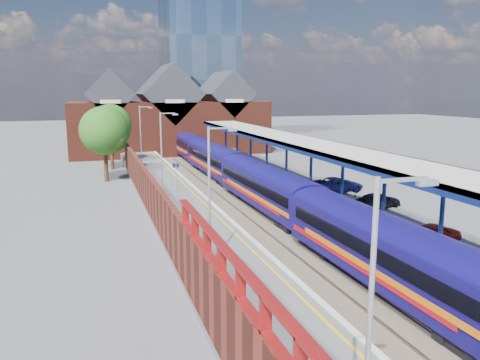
# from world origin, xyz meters

# --- Properties ---
(ground) EXTENTS (240.00, 240.00, 0.00)m
(ground) POSITION_xyz_m (0.00, 30.00, 0.00)
(ground) COLOR #5B5B5E
(ground) RESTS_ON ground
(ballast_bed) EXTENTS (6.00, 76.00, 0.06)m
(ballast_bed) POSITION_xyz_m (0.00, 20.00, 0.03)
(ballast_bed) COLOR #473D33
(ballast_bed) RESTS_ON ground
(rails) EXTENTS (4.51, 76.00, 0.14)m
(rails) POSITION_xyz_m (0.00, 20.00, 0.12)
(rails) COLOR slate
(rails) RESTS_ON ground
(left_platform) EXTENTS (5.00, 76.00, 1.00)m
(left_platform) POSITION_xyz_m (-5.50, 20.00, 0.50)
(left_platform) COLOR #565659
(left_platform) RESTS_ON ground
(right_platform) EXTENTS (6.00, 76.00, 1.00)m
(right_platform) POSITION_xyz_m (6.00, 20.00, 0.50)
(right_platform) COLOR #565659
(right_platform) RESTS_ON ground
(coping_left) EXTENTS (0.30, 76.00, 0.05)m
(coping_left) POSITION_xyz_m (-3.15, 20.00, 1.02)
(coping_left) COLOR silver
(coping_left) RESTS_ON left_platform
(coping_right) EXTENTS (0.30, 76.00, 0.05)m
(coping_right) POSITION_xyz_m (3.15, 20.00, 1.02)
(coping_right) COLOR silver
(coping_right) RESTS_ON right_platform
(yellow_line) EXTENTS (0.14, 76.00, 0.01)m
(yellow_line) POSITION_xyz_m (-3.75, 20.00, 1.01)
(yellow_line) COLOR yellow
(yellow_line) RESTS_ON left_platform
(train) EXTENTS (3.10, 65.95, 3.45)m
(train) POSITION_xyz_m (1.49, 27.17, 2.12)
(train) COLOR #120C59
(train) RESTS_ON ground
(canopy) EXTENTS (4.50, 52.00, 4.48)m
(canopy) POSITION_xyz_m (5.48, 21.95, 5.25)
(canopy) COLOR navy
(canopy) RESTS_ON right_platform
(lamp_post_a) EXTENTS (1.48, 0.18, 7.00)m
(lamp_post_a) POSITION_xyz_m (-6.36, -8.00, 4.99)
(lamp_post_a) COLOR #A5A8AA
(lamp_post_a) RESTS_ON left_platform
(lamp_post_b) EXTENTS (1.48, 0.18, 7.00)m
(lamp_post_b) POSITION_xyz_m (-6.36, 6.00, 4.99)
(lamp_post_b) COLOR #A5A8AA
(lamp_post_b) RESTS_ON left_platform
(lamp_post_c) EXTENTS (1.48, 0.18, 7.00)m
(lamp_post_c) POSITION_xyz_m (-6.36, 22.00, 4.99)
(lamp_post_c) COLOR #A5A8AA
(lamp_post_c) RESTS_ON left_platform
(lamp_post_d) EXTENTS (1.48, 0.18, 7.00)m
(lamp_post_d) POSITION_xyz_m (-6.36, 38.00, 4.99)
(lamp_post_d) COLOR #A5A8AA
(lamp_post_d) RESTS_ON left_platform
(platform_sign) EXTENTS (0.55, 0.08, 2.50)m
(platform_sign) POSITION_xyz_m (-5.00, 24.00, 2.69)
(platform_sign) COLOR #A5A8AA
(platform_sign) RESTS_ON left_platform
(brick_wall) EXTENTS (0.35, 50.00, 3.86)m
(brick_wall) POSITION_xyz_m (-8.10, 13.54, 2.45)
(brick_wall) COLOR #5C2318
(brick_wall) RESTS_ON left_platform
(station_building) EXTENTS (30.00, 12.12, 13.78)m
(station_building) POSITION_xyz_m (0.00, 58.00, 5.45)
(station_building) COLOR #5C2318
(station_building) RESTS_ON ground
(glass_tower) EXTENTS (14.20, 14.20, 40.30)m
(glass_tower) POSITION_xyz_m (10.00, 80.00, 20.20)
(glass_tower) COLOR slate
(glass_tower) RESTS_ON ground
(tree_near) EXTENTS (5.20, 5.20, 8.10)m
(tree_near) POSITION_xyz_m (-10.35, 35.91, 5.35)
(tree_near) COLOR #382314
(tree_near) RESTS_ON ground
(tree_far) EXTENTS (5.20, 5.20, 8.10)m
(tree_far) POSITION_xyz_m (-9.35, 43.91, 5.35)
(tree_far) COLOR #382314
(tree_far) RESTS_ON ground
(parked_car_red) EXTENTS (3.95, 2.45, 1.25)m
(parked_car_red) POSITION_xyz_m (6.58, 5.20, 1.63)
(parked_car_red) COLOR maroon
(parked_car_red) RESTS_ON right_platform
(parked_car_dark) EXTENTS (4.15, 2.45, 1.13)m
(parked_car_dark) POSITION_xyz_m (8.40, 13.45, 1.56)
(parked_car_dark) COLOR black
(parked_car_dark) RESTS_ON right_platform
(parked_car_blue) EXTENTS (4.76, 2.36, 1.30)m
(parked_car_blue) POSITION_xyz_m (8.28, 19.46, 1.65)
(parked_car_blue) COLOR navy
(parked_car_blue) RESTS_ON right_platform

